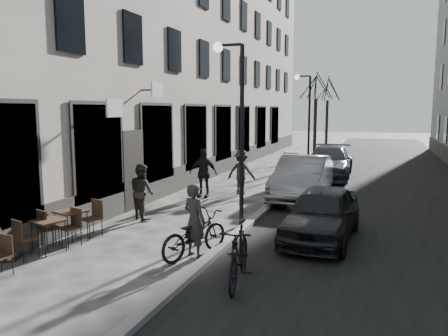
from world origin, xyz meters
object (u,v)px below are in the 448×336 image
Objects in this scene: streetlamp_far at (306,111)px; bistro_set_c at (71,223)px; bicycle at (195,234)px; car_mid at (303,178)px; streetlamp_near at (236,113)px; tree_near at (316,85)px; sign_board at (9,238)px; pedestrian_mid at (241,172)px; moped at (239,254)px; bistro_set_b at (49,232)px; car_far at (329,162)px; tree_far at (328,90)px; utility_cabinet at (291,169)px; pedestrian_near at (142,192)px; pedestrian_far at (203,173)px; car_near at (322,213)px.

streetlamp_far is 3.09× the size of bistro_set_c.
car_mid is at bearing -77.28° from bicycle.
tree_near reaches higher than streetlamp_near.
sign_board is (-3.84, -16.32, -2.70)m from streetlamp_far.
bicycle is 7.23m from car_mid.
pedestrian_mid reaches higher than moped.
car_mid reaches higher than bistro_set_b.
car_mid is at bearing 176.86° from pedestrian_mid.
car_far is at bearing 45.30° from sign_board.
bistro_set_c is 4.83m from moped.
streetlamp_near is 5.65m from bistro_set_b.
tree_far is 14.90m from utility_cabinet.
pedestrian_mid reaches higher than pedestrian_near.
streetlamp_near is 12.00m from streetlamp_far.
bistro_set_c is 2.67m from pedestrian_near.
sign_board is at bearing -103.50° from pedestrian_far.
pedestrian_far is at bearing 99.04° from bistro_set_b.
car_near is (6.32, 3.76, 0.21)m from sign_board.
streetlamp_near is at bearing -107.24° from utility_cabinet.
bistro_set_b is 0.86× the size of pedestrian_far.
streetlamp_far reaches higher than moped.
streetlamp_near is 1.30× the size of car_near.
sign_board is at bearing -91.57° from bistro_set_c.
utility_cabinet is at bearing -89.20° from tree_far.
streetlamp_near reaches higher than sign_board.
car_near reaches higher than bistro_set_b.
pedestrian_mid reaches higher than car_mid.
car_near is (4.85, -3.94, -0.24)m from pedestrian_far.
car_far is (1.23, 3.13, -0.01)m from utility_cabinet.
bistro_set_b is at bearing 76.17° from pedestrian_mid.
moped is at bearing -86.09° from tree_near.
tree_far is 17.19m from car_mid.
sign_board is (-3.92, -25.32, -4.21)m from tree_far.
pedestrian_mid is 0.94× the size of pedestrian_far.
utility_cabinet is at bearing 87.65° from streetlamp_near.
utility_cabinet is (0.27, 6.62, -2.40)m from streetlamp_near.
pedestrian_mid is (2.11, 7.33, 0.37)m from bistro_set_c.
moped is (-0.13, -13.76, -0.17)m from car_far.
utility_cabinet is 0.32× the size of car_mid.
bistro_set_c is (-3.40, -23.89, -4.18)m from tree_far.
pedestrian_mid is (2.08, 8.14, 0.39)m from bistro_set_b.
bistro_set_c is at bearing 74.47° from pedestrian_mid.
streetlamp_far is 9.23m from pedestrian_far.
streetlamp_near is 3.56m from car_near.
car_far is 13.76m from moped.
car_mid is (4.50, 7.17, 0.30)m from bistro_set_c.
bistro_set_b is 8.41m from pedestrian_mid.
pedestrian_near is 0.98× the size of pedestrian_mid.
bistro_set_b is 3.47m from pedestrian_near.
pedestrian_far is 0.94× the size of moped.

